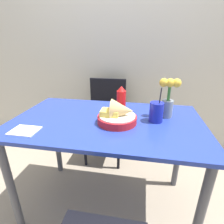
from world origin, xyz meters
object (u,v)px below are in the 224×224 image
chair_far_window (106,112)px  drink_cup (156,113)px  flower_vase (168,97)px  food_basket (119,115)px  ketchup_bottle (121,99)px

chair_far_window → drink_cup: bearing=-55.5°
drink_cup → flower_vase: 0.14m
food_basket → ketchup_bottle: size_ratio=1.31×
chair_far_window → drink_cup: 0.90m
food_basket → flower_vase: size_ratio=0.94×
food_basket → drink_cup: bearing=15.7°
drink_cup → food_basket: bearing=-164.3°
food_basket → ketchup_bottle: (-0.01, 0.21, 0.04)m
chair_far_window → food_basket: (0.24, -0.76, 0.30)m
ketchup_bottle → drink_cup: bearing=-29.6°
flower_vase → food_basket: bearing=-153.4°
ketchup_bottle → flower_vase: 0.33m
chair_far_window → drink_cup: size_ratio=3.76×
drink_cup → flower_vase: (0.08, 0.09, 0.08)m
drink_cup → flower_vase: flower_vase is taller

